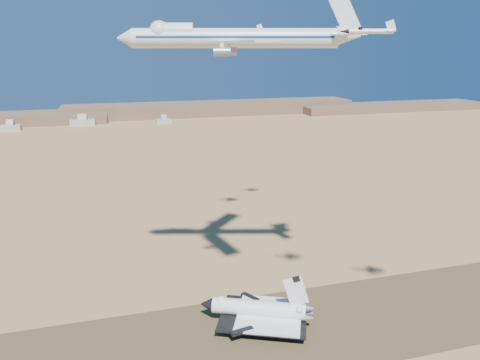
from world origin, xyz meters
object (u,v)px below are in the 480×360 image
object	(u,v)px
crew_a	(291,331)
chase_jet_c	(247,31)
crew_c	(286,330)
shuttle	(258,310)
carrier_747	(228,38)
crew_b	(282,328)
chase_jet_a	(370,31)
chase_jet_d	(277,34)

from	to	relation	value
crew_a	chase_jet_c	bearing A→B (deg)	-12.15
crew_c	shuttle	bearing A→B (deg)	-14.57
carrier_747	chase_jet_c	size ratio (longest dim) A/B	5.46
crew_b	chase_jet_a	world-z (taller)	chase_jet_a
carrier_747	crew_b	xyz separation A→B (m)	(13.29, -18.68, -95.23)
carrier_747	crew_a	xyz separation A→B (m)	(15.72, -20.95, -95.37)
crew_b	carrier_747	bearing A→B (deg)	-9.96
carrier_747	crew_c	distance (m)	98.47
crew_a	chase_jet_c	size ratio (longest dim) A/B	0.11
crew_a	chase_jet_c	distance (m)	120.89
crew_b	chase_jet_d	distance (m)	131.73
chase_jet_d	carrier_747	bearing A→B (deg)	-111.90
chase_jet_d	crew_a	bearing A→B (deg)	-95.94
chase_jet_c	chase_jet_d	xyz separation A→B (m)	(19.64, 16.71, -0.75)
shuttle	chase_jet_d	bearing A→B (deg)	90.97
shuttle	chase_jet_c	xyz separation A→B (m)	(14.23, 60.03, 94.92)
shuttle	crew_b	size ratio (longest dim) A/B	21.72
carrier_747	crew_a	world-z (taller)	carrier_747
chase_jet_a	crew_c	bearing A→B (deg)	140.30
carrier_747	chase_jet_a	xyz separation A→B (m)	(26.10, -40.31, 1.00)
shuttle	crew_a	xyz separation A→B (m)	(8.98, -8.69, -4.39)
crew_a	chase_jet_d	distance (m)	132.80
crew_a	crew_c	bearing A→B (deg)	52.56
crew_a	chase_jet_d	world-z (taller)	chase_jet_d
shuttle	crew_c	xyz separation A→B (m)	(7.55, -7.88, -4.35)
carrier_747	shuttle	bearing A→B (deg)	-45.65
crew_b	crew_c	size ratio (longest dim) A/B	1.12
crew_c	chase_jet_c	bearing A→B (deg)	-63.97
crew_a	chase_jet_d	xyz separation A→B (m)	(24.90, 85.44, 98.57)
shuttle	crew_c	world-z (taller)	shuttle
carrier_747	crew_c	world-z (taller)	carrier_747
chase_jet_d	chase_jet_a	bearing A→B (deg)	-87.59
shuttle	crew_c	size ratio (longest dim) A/B	24.33
chase_jet_c	carrier_747	bearing A→B (deg)	-91.52
crew_a	carrier_747	bearing A→B (deg)	29.11
crew_c	crew_b	bearing A→B (deg)	-23.63
crew_b	chase_jet_c	bearing A→B (deg)	-51.98
shuttle	chase_jet_a	xyz separation A→B (m)	(19.35, -28.05, 91.97)
shuttle	chase_jet_a	bearing A→B (deg)	-30.62
crew_b	chase_jet_a	xyz separation A→B (m)	(12.81, -21.62, 96.22)
crew_a	crew_b	distance (m)	3.33
crew_b	chase_jet_d	bearing A→B (deg)	-63.57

